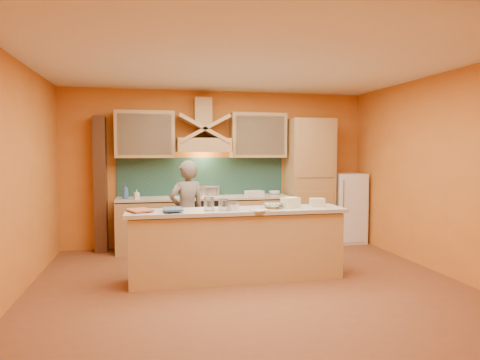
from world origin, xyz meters
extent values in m
cube|color=brown|center=(0.00, 0.00, 0.00)|extent=(5.50, 5.00, 0.01)
cube|color=white|center=(0.00, 0.00, 2.80)|extent=(5.50, 5.00, 0.01)
cube|color=orange|center=(0.00, 2.50, 1.40)|extent=(5.50, 0.02, 2.80)
cube|color=orange|center=(0.00, -2.50, 1.40)|extent=(5.50, 0.02, 2.80)
cube|color=orange|center=(-2.75, 0.00, 1.40)|extent=(0.02, 5.00, 2.80)
cube|color=orange|center=(2.75, 0.00, 1.40)|extent=(0.02, 5.00, 2.80)
cube|color=tan|center=(-1.25, 2.20, 0.43)|extent=(1.10, 0.60, 0.86)
cube|color=tan|center=(0.65, 2.20, 0.43)|extent=(1.10, 0.60, 0.86)
cube|color=#C0B6A2|center=(-0.30, 2.20, 0.90)|extent=(3.00, 0.62, 0.04)
cube|color=black|center=(-0.30, 2.20, 0.45)|extent=(0.60, 0.58, 0.90)
cube|color=#1C3D35|center=(-0.30, 2.48, 1.25)|extent=(3.00, 0.03, 0.70)
cube|color=tan|center=(-0.30, 2.25, 1.82)|extent=(0.92, 0.50, 0.24)
cube|color=tan|center=(-0.30, 2.35, 2.40)|extent=(0.30, 0.30, 0.50)
cube|color=tan|center=(-1.30, 2.33, 2.00)|extent=(1.00, 0.35, 0.80)
cube|color=tan|center=(0.70, 2.33, 2.00)|extent=(1.00, 0.35, 0.80)
cube|color=tan|center=(1.65, 2.20, 1.15)|extent=(0.80, 0.60, 2.30)
cube|color=white|center=(2.40, 2.20, 0.65)|extent=(0.58, 0.60, 1.30)
cube|color=#472816|center=(-2.05, 2.35, 1.15)|extent=(0.20, 0.30, 2.30)
cube|color=tan|center=(-0.10, 0.30, 0.44)|extent=(2.80, 0.55, 0.88)
cube|color=#C0B6A2|center=(-0.10, 0.30, 0.92)|extent=(2.90, 0.62, 0.05)
imported|color=#70665B|center=(-0.68, 1.28, 0.79)|extent=(0.67, 0.55, 1.57)
cylinder|color=silver|center=(-0.48, 2.07, 0.98)|extent=(0.29, 0.29, 0.16)
cylinder|color=#BAB9C1|center=(-0.15, 2.34, 0.97)|extent=(0.27, 0.27, 0.15)
imported|color=silver|center=(-1.45, 2.01, 1.00)|extent=(0.10, 0.10, 0.17)
imported|color=#365C95|center=(-1.63, 2.10, 1.05)|extent=(0.10, 0.10, 0.26)
imported|color=silver|center=(1.02, 2.31, 0.95)|extent=(0.21, 0.21, 0.06)
cube|color=silver|center=(0.56, 2.01, 0.97)|extent=(0.32, 0.26, 0.10)
imported|color=#BF6444|center=(-1.48, 0.25, 0.96)|extent=(0.38, 0.43, 0.03)
imported|color=#3C5B85|center=(-1.07, 0.20, 0.98)|extent=(0.25, 0.34, 0.03)
cylinder|color=white|center=(-0.49, 0.23, 1.03)|extent=(0.14, 0.14, 0.18)
cylinder|color=silver|center=(-0.31, 0.18, 1.02)|extent=(0.16, 0.16, 0.15)
cube|color=white|center=(-0.19, 0.15, 0.99)|extent=(0.15, 0.15, 0.09)
imported|color=white|center=(0.38, 0.28, 0.98)|extent=(0.32, 0.32, 0.07)
cube|color=beige|center=(0.15, 0.06, 0.95)|extent=(0.29, 0.27, 0.02)
cube|color=#EDEAC3|center=(0.64, 0.28, 1.02)|extent=(0.26, 0.23, 0.14)
cube|color=beige|center=(1.04, 0.32, 1.00)|extent=(0.21, 0.17, 0.12)
camera|label=1|loc=(-1.23, -5.22, 1.71)|focal=32.00mm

